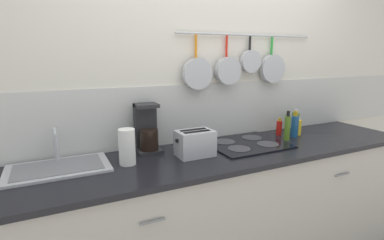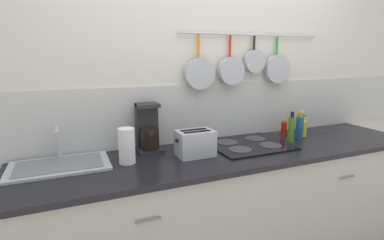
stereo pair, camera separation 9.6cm
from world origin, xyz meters
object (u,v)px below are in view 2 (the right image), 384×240
(bottle_dish_soap, at_px, (284,128))
(bottle_sesame_oil, at_px, (291,129))
(paper_towel_roll, at_px, (127,146))
(toaster, at_px, (195,143))
(bottle_hot_sauce, at_px, (303,128))
(coffee_maker, at_px, (148,132))
(bottle_vinegar, at_px, (300,127))
(bottle_olive_oil, at_px, (301,123))

(bottle_dish_soap, bearing_deg, bottle_sesame_oil, -110.57)
(paper_towel_roll, distance_m, toaster, 0.45)
(bottle_sesame_oil, height_order, bottle_dish_soap, bottle_sesame_oil)
(paper_towel_roll, relative_size, bottle_hot_sauce, 1.43)
(paper_towel_roll, height_order, coffee_maker, coffee_maker)
(paper_towel_roll, relative_size, coffee_maker, 0.66)
(paper_towel_roll, height_order, toaster, paper_towel_roll)
(paper_towel_roll, distance_m, bottle_dish_soap, 1.33)
(toaster, height_order, bottle_vinegar, bottle_vinegar)
(coffee_maker, height_order, toaster, coffee_maker)
(bottle_vinegar, bearing_deg, bottle_dish_soap, 120.99)
(coffee_maker, height_order, bottle_hot_sauce, coffee_maker)
(bottle_olive_oil, bearing_deg, bottle_hot_sauce, -127.10)
(toaster, bearing_deg, coffee_maker, 138.82)
(bottle_dish_soap, distance_m, bottle_olive_oil, 0.23)
(paper_towel_roll, height_order, bottle_sesame_oil, bottle_sesame_oil)
(paper_towel_roll, relative_size, bottle_sesame_oil, 0.95)
(bottle_vinegar, xyz_separation_m, bottle_olive_oil, (0.15, 0.15, -0.01))
(toaster, height_order, bottle_hot_sauce, toaster)
(toaster, relative_size, bottle_vinegar, 1.21)
(coffee_maker, xyz_separation_m, bottle_dish_soap, (1.14, -0.05, -0.07))
(bottle_dish_soap, height_order, bottle_hot_sauce, bottle_hot_sauce)
(bottle_vinegar, height_order, bottle_olive_oil, bottle_vinegar)
(coffee_maker, distance_m, toaster, 0.35)
(paper_towel_roll, xyz_separation_m, bottle_sesame_oil, (1.26, -0.02, -0.01))
(bottle_sesame_oil, distance_m, bottle_hot_sauce, 0.22)
(paper_towel_roll, height_order, bottle_olive_oil, paper_towel_roll)
(bottle_hot_sauce, xyz_separation_m, bottle_olive_oil, (0.08, 0.11, 0.02))
(toaster, bearing_deg, bottle_vinegar, 3.95)
(coffee_maker, height_order, bottle_dish_soap, coffee_maker)
(paper_towel_roll, bearing_deg, bottle_dish_soap, 5.98)
(bottle_olive_oil, bearing_deg, bottle_sesame_oil, -144.66)
(bottle_hot_sauce, bearing_deg, coffee_maker, 174.80)
(bottle_sesame_oil, distance_m, bottle_olive_oil, 0.34)
(bottle_vinegar, bearing_deg, bottle_hot_sauce, 30.92)
(coffee_maker, bearing_deg, bottle_vinegar, -7.65)
(bottle_dish_soap, distance_m, bottle_hot_sauce, 0.15)
(toaster, bearing_deg, bottle_hot_sauce, 6.18)
(bottle_vinegar, bearing_deg, coffee_maker, 172.35)
(paper_towel_roll, bearing_deg, bottle_hot_sauce, 2.93)
(coffee_maker, bearing_deg, toaster, -41.18)
(bottle_sesame_oil, bearing_deg, bottle_hot_sauce, 24.91)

